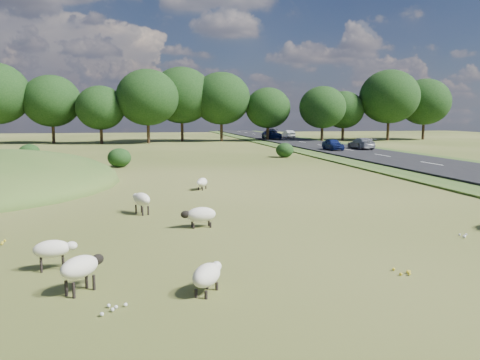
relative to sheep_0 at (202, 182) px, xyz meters
name	(u,v)px	position (x,y,z in m)	size (l,w,h in m)	color
ground	(177,166)	(-0.61, 12.29, -0.41)	(160.00, 160.00, 0.00)	#384716
road	(355,152)	(19.39, 22.29, -0.29)	(8.00, 150.00, 0.25)	black
treeline	(154,99)	(-1.67, 47.73, 6.15)	(96.28, 14.66, 11.70)	black
shrubs	(139,153)	(-3.59, 16.93, 0.33)	(25.39, 8.77, 1.52)	black
sheep_0	(202,182)	(0.00, 0.00, 0.00)	(0.86, 1.16, 0.65)	beige
sheep_1	(81,267)	(-4.43, -14.46, 0.19)	(1.08, 1.14, 0.86)	beige
sheep_2	(53,249)	(-5.36, -12.66, 0.15)	(1.15, 0.66, 0.80)	beige
sheep_3	(207,275)	(-1.61, -15.06, 0.02)	(0.97, 1.20, 0.69)	beige
sheep_4	(200,215)	(-1.07, -8.69, 0.06)	(1.31, 0.65, 0.74)	beige
sheep_6	(141,199)	(-3.17, -5.91, 0.21)	(0.94, 1.27, 0.89)	beige
car_0	(333,144)	(17.49, 24.08, 0.47)	(1.49, 3.70, 1.26)	navy
car_1	(272,135)	(17.49, 50.28, 0.56)	(2.38, 5.16, 1.43)	navy
car_3	(361,143)	(21.29, 24.91, 0.49)	(1.81, 4.46, 1.29)	#9EA0A5
car_4	(288,134)	(21.29, 53.35, 0.49)	(1.38, 3.97, 1.31)	silver
car_5	(271,132)	(21.29, 65.36, 0.49)	(1.84, 4.52, 1.31)	black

